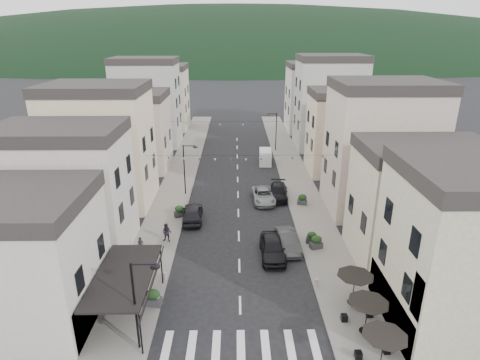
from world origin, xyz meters
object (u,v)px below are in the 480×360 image
(parked_car_a, at_px, (272,248))
(delivery_van, at_px, (265,156))
(parked_car_b, at_px, (288,241))
(parked_car_d, at_px, (278,192))
(parked_car_e, at_px, (193,213))
(parked_car_c, at_px, (263,196))
(pedestrian_a, at_px, (141,246))
(pedestrian_b, at_px, (167,233))

(parked_car_a, xyz_separation_m, delivery_van, (1.21, 25.41, 0.15))
(parked_car_b, relative_size, parked_car_d, 0.92)
(parked_car_e, bearing_deg, parked_car_d, -151.33)
(parked_car_b, bearing_deg, parked_car_c, 92.61)
(parked_car_e, bearing_deg, delivery_van, -118.11)
(parked_car_c, xyz_separation_m, delivery_van, (1.21, 13.76, 0.30))
(parked_car_d, height_order, parked_car_e, parked_car_e)
(parked_car_b, distance_m, delivery_van, 24.08)
(pedestrian_a, bearing_deg, delivery_van, 61.79)
(parked_car_a, xyz_separation_m, parked_car_d, (1.80, 12.67, -0.12))
(parked_car_a, height_order, parked_car_b, parked_car_a)
(delivery_van, distance_m, pedestrian_a, 27.86)
(pedestrian_a, xyz_separation_m, pedestrian_b, (1.90, 2.06, 0.11))
(parked_car_c, distance_m, parked_car_e, 8.75)
(parked_car_d, xyz_separation_m, pedestrian_a, (-12.95, -12.23, 0.16))
(pedestrian_b, bearing_deg, pedestrian_a, -124.21)
(parked_car_d, distance_m, pedestrian_a, 17.81)
(parked_car_a, xyz_separation_m, parked_car_b, (1.46, 1.33, -0.09))
(delivery_van, bearing_deg, parked_car_a, -89.52)
(parked_car_d, xyz_separation_m, parked_car_e, (-9.20, -5.69, 0.11))
(delivery_van, bearing_deg, pedestrian_b, -111.34)
(delivery_van, height_order, pedestrian_b, delivery_van)
(parked_car_c, relative_size, pedestrian_a, 3.32)
(pedestrian_b, bearing_deg, parked_car_a, -6.75)
(parked_car_d, height_order, pedestrian_b, pedestrian_b)
(parked_car_e, height_order, pedestrian_b, pedestrian_b)
(parked_car_d, distance_m, delivery_van, 12.76)
(parked_car_c, height_order, delivery_van, delivery_van)
(parked_car_a, relative_size, delivery_van, 1.14)
(parked_car_b, height_order, parked_car_d, parked_car_b)
(parked_car_d, relative_size, pedestrian_b, 2.84)
(parked_car_c, bearing_deg, parked_car_b, -85.50)
(delivery_van, height_order, pedestrian_a, delivery_van)
(parked_car_a, bearing_deg, pedestrian_b, 164.18)
(pedestrian_a, bearing_deg, parked_car_e, 58.30)
(pedestrian_b, bearing_deg, parked_car_e, 75.92)
(parked_car_b, relative_size, parked_car_c, 0.90)
(parked_car_a, bearing_deg, delivery_van, 86.59)
(parked_car_b, distance_m, pedestrian_a, 12.64)
(parked_car_b, xyz_separation_m, parked_car_c, (-1.46, 10.32, -0.05))
(parked_car_c, relative_size, parked_car_e, 1.04)
(parked_car_a, height_order, parked_car_d, parked_car_a)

